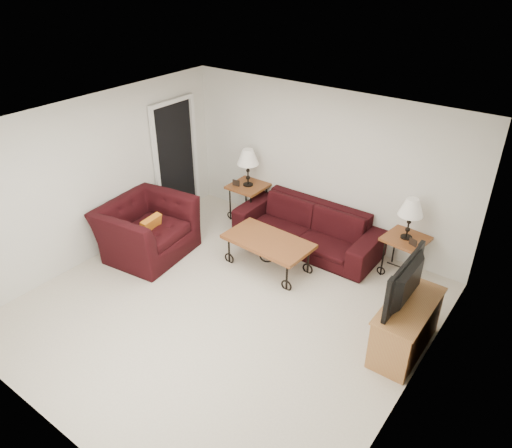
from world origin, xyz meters
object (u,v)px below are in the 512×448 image
(lamp_left, at_px, (248,168))
(television, at_px, (413,284))
(side_table_right, at_px, (403,256))
(lamp_right, at_px, (410,219))
(coffee_table, at_px, (268,254))
(backpack, at_px, (342,256))
(armchair, at_px, (147,229))
(sofa, at_px, (307,227))
(side_table_left, at_px, (248,202))
(tv_stand, at_px, (406,327))

(lamp_left, relative_size, television, 0.65)
(side_table_right, height_order, lamp_right, lamp_right)
(coffee_table, height_order, backpack, coffee_table)
(lamp_left, height_order, coffee_table, lamp_left)
(lamp_left, bearing_deg, television, -23.19)
(lamp_right, xyz_separation_m, armchair, (-3.48, -1.86, -0.51))
(lamp_right, bearing_deg, television, -67.90)
(sofa, xyz_separation_m, side_table_right, (1.55, 0.18, -0.04))
(side_table_left, bearing_deg, lamp_left, 0.00)
(lamp_left, height_order, lamp_right, lamp_left)
(television, bearing_deg, tv_stand, 90.00)
(lamp_right, relative_size, armchair, 0.47)
(side_table_right, relative_size, coffee_table, 0.48)
(armchair, bearing_deg, television, -91.79)
(coffee_table, bearing_deg, side_table_right, 31.95)
(lamp_right, bearing_deg, side_table_left, 180.00)
(lamp_right, height_order, tv_stand, lamp_right)
(lamp_right, bearing_deg, backpack, -153.82)
(armchair, bearing_deg, lamp_right, -68.73)
(side_table_right, bearing_deg, tv_stand, -67.25)
(sofa, relative_size, side_table_right, 3.82)
(armchair, distance_m, tv_stand, 4.12)
(tv_stand, distance_m, backpack, 1.81)
(side_table_right, xyz_separation_m, television, (0.61, -1.50, 0.65))
(side_table_right, relative_size, lamp_left, 0.95)
(coffee_table, bearing_deg, tv_stand, -10.59)
(lamp_right, xyz_separation_m, coffee_table, (-1.70, -1.06, -0.69))
(lamp_left, bearing_deg, coffee_table, -41.86)
(side_table_left, relative_size, television, 0.65)
(side_table_right, distance_m, armchair, 3.94)
(tv_stand, bearing_deg, backpack, 142.16)
(side_table_right, height_order, backpack, side_table_right)
(sofa, relative_size, side_table_left, 3.62)
(side_table_right, distance_m, backpack, 0.89)
(sofa, height_order, lamp_right, lamp_right)
(side_table_left, height_order, coffee_table, side_table_left)
(coffee_table, bearing_deg, sofa, 80.39)
(side_table_left, relative_size, side_table_right, 1.06)
(side_table_left, relative_size, backpack, 1.60)
(side_table_left, height_order, television, television)
(coffee_table, distance_m, television, 2.46)
(backpack, bearing_deg, armchair, -132.75)
(tv_stand, bearing_deg, sofa, 148.87)
(side_table_right, relative_size, tv_stand, 0.56)
(side_table_left, distance_m, backpack, 2.13)
(sofa, height_order, armchair, armchair)
(sofa, bearing_deg, television, -31.36)
(backpack, bearing_deg, coffee_table, -124.94)
(side_table_left, xyz_separation_m, side_table_right, (2.89, 0.00, -0.02))
(side_table_right, xyz_separation_m, coffee_table, (-1.70, -1.06, -0.07))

